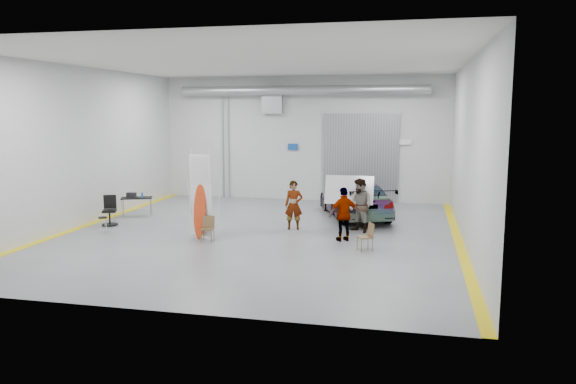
% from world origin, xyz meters
% --- Properties ---
extents(ground, '(16.00, 16.00, 0.00)m').
position_xyz_m(ground, '(0.00, 0.00, 0.00)').
color(ground, slate).
rests_on(ground, ground).
extents(room_shell, '(14.02, 16.18, 6.01)m').
position_xyz_m(room_shell, '(0.24, 2.22, 4.08)').
color(room_shell, '#B3B6B8').
rests_on(room_shell, ground).
extents(sedan_car, '(3.90, 5.67, 1.52)m').
position_xyz_m(sedan_car, '(3.00, 3.97, 0.76)').
color(sedan_car, silver).
rests_on(sedan_car, ground).
extents(person_a, '(0.71, 0.52, 1.81)m').
position_xyz_m(person_a, '(1.04, 1.04, 0.91)').
color(person_a, '#997053').
rests_on(person_a, ground).
extents(person_b, '(1.20, 1.16, 1.95)m').
position_xyz_m(person_b, '(3.48, 1.04, 0.97)').
color(person_b, slate).
rests_on(person_b, ground).
extents(person_c, '(1.14, 0.91, 1.83)m').
position_xyz_m(person_c, '(3.08, -0.44, 0.91)').
color(person_c, '#9C6734').
rests_on(person_c, ground).
extents(surfboard_display, '(0.85, 0.40, 3.07)m').
position_xyz_m(surfboard_display, '(-1.67, -1.20, 1.24)').
color(surfboard_display, white).
rests_on(surfboard_display, ground).
extents(folding_chair_near, '(0.45, 0.47, 0.85)m').
position_xyz_m(folding_chair_near, '(-1.35, -1.55, 0.27)').
color(folding_chair_near, brown).
rests_on(folding_chair_near, ground).
extents(folding_chair_far, '(0.55, 0.68, 0.89)m').
position_xyz_m(folding_chair_far, '(3.89, -1.68, 0.28)').
color(folding_chair_far, brown).
rests_on(folding_chair_far, ground).
extents(shop_stool, '(0.32, 0.32, 0.63)m').
position_xyz_m(shop_stool, '(-5.38, -1.30, 0.31)').
color(shop_stool, black).
rests_on(shop_stool, ground).
extents(work_table, '(1.38, 1.05, 1.01)m').
position_xyz_m(work_table, '(-5.95, 2.16, 0.78)').
color(work_table, gray).
rests_on(work_table, ground).
extents(office_chair, '(0.64, 0.67, 1.13)m').
position_xyz_m(office_chair, '(-5.96, 0.22, 0.49)').
color(office_chair, black).
rests_on(office_chair, ground).
extents(trunk_lid, '(1.78, 1.08, 0.04)m').
position_xyz_m(trunk_lid, '(3.00, 1.59, 1.54)').
color(trunk_lid, silver).
rests_on(trunk_lid, sedan_car).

